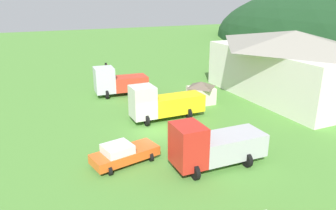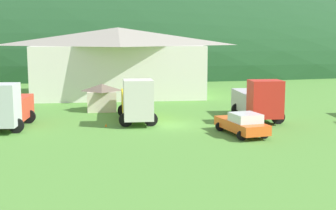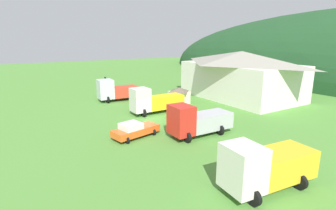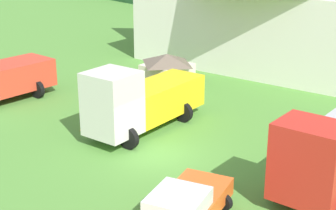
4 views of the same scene
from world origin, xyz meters
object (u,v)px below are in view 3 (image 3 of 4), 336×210
at_px(flatbed_truck_yellow, 154,101).
at_px(traffic_cone_near_pickup, 134,111).
at_px(service_pickup_orange, 135,130).
at_px(traffic_light_west, 106,85).
at_px(play_shed_cream, 179,95).
at_px(depot_building, 241,74).
at_px(heavy_rig_striped, 264,166).
at_px(tow_truck_silver, 115,90).
at_px(crane_truck_red, 197,120).

distance_m(flatbed_truck_yellow, traffic_cone_near_pickup, 3.57).
bearing_deg(service_pickup_orange, flatbed_truck_yellow, -142.67).
bearing_deg(traffic_light_west, traffic_cone_near_pickup, 3.83).
bearing_deg(play_shed_cream, flatbed_truck_yellow, -64.92).
bearing_deg(traffic_cone_near_pickup, flatbed_truck_yellow, 35.17).
xyz_separation_m(flatbed_truck_yellow, service_pickup_orange, (7.23, -6.22, -0.92)).
relative_size(depot_building, traffic_light_west, 5.56).
xyz_separation_m(depot_building, heavy_rig_striped, (21.99, -20.85, -2.40)).
relative_size(play_shed_cream, tow_truck_silver, 0.43).
height_order(depot_building, tow_truck_silver, depot_building).
height_order(depot_building, traffic_light_west, depot_building).
xyz_separation_m(crane_truck_red, traffic_cone_near_pickup, (-12.80, -1.39, -1.69)).
bearing_deg(play_shed_cream, traffic_cone_near_pickup, -87.33).
distance_m(tow_truck_silver, flatbed_truck_yellow, 10.29).
bearing_deg(service_pickup_orange, heavy_rig_striped, 91.54).
height_order(service_pickup_orange, traffic_cone_near_pickup, service_pickup_orange).
height_order(depot_building, service_pickup_orange, depot_building).
bearing_deg(heavy_rig_striped, depot_building, -128.12).
bearing_deg(flatbed_truck_yellow, traffic_cone_near_pickup, -54.87).
bearing_deg(tow_truck_silver, service_pickup_orange, 79.57).
xyz_separation_m(crane_truck_red, traffic_light_west, (-22.95, -2.07, 0.61)).
xyz_separation_m(play_shed_cream, traffic_light_west, (-9.77, -8.72, 0.97)).
height_order(traffic_light_west, traffic_cone_near_pickup, traffic_light_west).
distance_m(play_shed_cream, heavy_rig_striped, 25.57).
distance_m(flatbed_truck_yellow, traffic_light_west, 12.95).
xyz_separation_m(heavy_rig_striped, traffic_light_west, (-33.63, 0.46, 0.55)).
distance_m(depot_building, tow_truck_silver, 21.85).
height_order(play_shed_cream, traffic_light_west, traffic_light_west).
bearing_deg(service_pickup_orange, tow_truck_silver, -116.16).
distance_m(heavy_rig_striped, traffic_cone_near_pickup, 23.58).
distance_m(crane_truck_red, heavy_rig_striped, 10.98).
relative_size(tow_truck_silver, flatbed_truck_yellow, 0.88).
bearing_deg(play_shed_cream, tow_truck_silver, -131.75).
bearing_deg(play_shed_cream, traffic_light_west, -138.26).
xyz_separation_m(flatbed_truck_yellow, traffic_cone_near_pickup, (-2.55, -1.80, -1.75)).
distance_m(tow_truck_silver, crane_truck_red, 20.42).
distance_m(tow_truck_silver, heavy_rig_striped, 31.08).
xyz_separation_m(heavy_rig_striped, traffic_cone_near_pickup, (-23.48, 1.14, -1.76)).
bearing_deg(flatbed_truck_yellow, traffic_light_west, -79.01).
xyz_separation_m(service_pickup_orange, traffic_cone_near_pickup, (-9.78, 4.43, -0.83)).
bearing_deg(flatbed_truck_yellow, depot_building, -176.67).
height_order(tow_truck_silver, traffic_cone_near_pickup, tow_truck_silver).
xyz_separation_m(flatbed_truck_yellow, traffic_light_west, (-12.70, -2.48, 0.56)).
height_order(depot_building, traffic_cone_near_pickup, depot_building).
bearing_deg(service_pickup_orange, depot_building, -172.99).
bearing_deg(flatbed_truck_yellow, heavy_rig_striped, 81.96).
bearing_deg(flatbed_truck_yellow, service_pickup_orange, 49.23).
relative_size(play_shed_cream, traffic_light_west, 0.78).
distance_m(play_shed_cream, traffic_cone_near_pickup, 8.16).
xyz_separation_m(depot_building, crane_truck_red, (11.30, -18.32, -2.47)).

